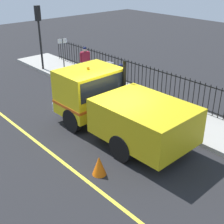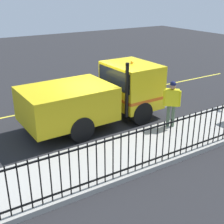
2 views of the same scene
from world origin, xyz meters
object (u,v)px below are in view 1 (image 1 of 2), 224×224
pedestrian_distant (85,58)px  work_truck (113,103)px  utility_cabinet (106,72)px  traffic_light_near (39,25)px  traffic_cone (99,166)px  worker_standing (121,79)px  street_sign (63,53)px

pedestrian_distant → work_truck: bearing=-98.3°
pedestrian_distant → utility_cabinet: bearing=-66.3°
work_truck → pedestrian_distant: work_truck is taller
traffic_light_near → traffic_cone: size_ratio=5.77×
traffic_light_near → utility_cabinet: traffic_light_near is taller
worker_standing → street_sign: 4.42m
work_truck → utility_cabinet: size_ratio=5.73×
pedestrian_distant → traffic_cone: (-5.38, -7.75, -0.85)m
work_truck → traffic_light_near: traffic_light_near is taller
utility_cabinet → traffic_cone: (-5.48, -6.05, -0.35)m
traffic_light_near → street_sign: 2.73m
utility_cabinet → traffic_light_near: bearing=108.4°
traffic_light_near → traffic_cone: bearing=62.2°
utility_cabinet → traffic_cone: utility_cabinet is taller
traffic_light_near → street_sign: bearing=83.2°
pedestrian_distant → utility_cabinet: 1.77m
street_sign → pedestrian_distant: bearing=-7.4°
worker_standing → street_sign: street_sign is taller
worker_standing → street_sign: bearing=-134.7°
worker_standing → traffic_cone: (-4.23, -3.52, -0.96)m
traffic_cone → street_sign: (4.03, 7.92, 1.30)m
work_truck → traffic_cone: 2.89m
worker_standing → traffic_light_near: bearing=-135.8°
street_sign → work_truck: bearing=-107.1°
utility_cabinet → street_sign: street_sign is taller
worker_standing → pedestrian_distant: bearing=-152.5°
traffic_light_near → street_sign: (-0.02, -2.45, -1.21)m
work_truck → traffic_light_near: (1.92, 8.65, 1.57)m
worker_standing → utility_cabinet: worker_standing is taller
worker_standing → traffic_cone: 5.59m
worker_standing → traffic_light_near: (-0.18, 6.85, 1.55)m
pedestrian_distant → utility_cabinet: pedestrian_distant is taller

